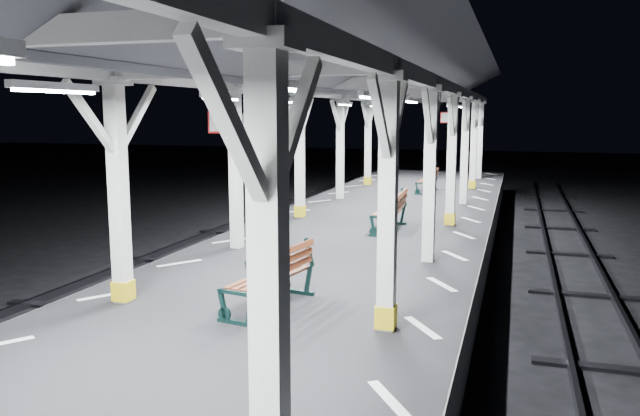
% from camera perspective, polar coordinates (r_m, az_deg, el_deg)
% --- Properties ---
extents(platform, '(6.00, 50.00, 1.00)m').
position_cam_1_polar(platform, '(7.51, -13.31, -17.72)').
color(platform, black).
rests_on(platform, ground).
extents(hazard_stripes_right, '(1.00, 48.00, 0.01)m').
position_cam_1_polar(hazard_stripes_right, '(6.48, 6.40, -17.04)').
color(hazard_stripes_right, silver).
rests_on(hazard_stripes_right, platform).
extents(canopy, '(5.40, 49.00, 4.65)m').
position_cam_1_polar(canopy, '(6.77, -14.60, 14.76)').
color(canopy, silver).
rests_on(canopy, platform).
extents(bench_mid, '(0.89, 1.78, 0.92)m').
position_cam_1_polar(bench_mid, '(9.03, -4.16, -6.22)').
color(bench_mid, black).
rests_on(bench_mid, platform).
extents(bench_far, '(0.74, 1.81, 0.96)m').
position_cam_1_polar(bench_far, '(15.06, 6.72, -0.15)').
color(bench_far, black).
rests_on(bench_far, platform).
extents(bench_extra, '(0.63, 1.58, 0.85)m').
position_cam_1_polar(bench_extra, '(22.58, 9.97, 2.55)').
color(bench_extra, black).
rests_on(bench_extra, platform).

